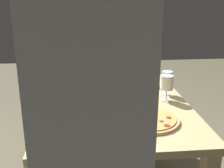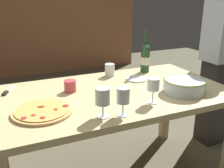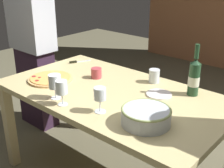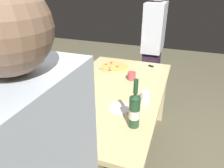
{
  "view_description": "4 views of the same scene",
  "coord_description": "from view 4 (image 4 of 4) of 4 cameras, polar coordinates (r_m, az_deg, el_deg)",
  "views": [
    {
      "loc": [
        -1.84,
        0.18,
        1.41
      ],
      "look_at": [
        0.0,
        0.0,
        0.8
      ],
      "focal_mm": 45.1,
      "sensor_mm": 36.0,
      "label": 1
    },
    {
      "loc": [
        -0.67,
        -1.5,
        1.38
      ],
      "look_at": [
        0.0,
        0.0,
        0.8
      ],
      "focal_mm": 41.57,
      "sensor_mm": 36.0,
      "label": 2
    },
    {
      "loc": [
        1.24,
        -1.41,
        1.58
      ],
      "look_at": [
        0.0,
        0.0,
        0.8
      ],
      "focal_mm": 47.75,
      "sensor_mm": 36.0,
      "label": 3
    },
    {
      "loc": [
        1.54,
        0.55,
        1.63
      ],
      "look_at": [
        0.0,
        0.0,
        0.8
      ],
      "focal_mm": 32.78,
      "sensor_mm": 36.0,
      "label": 4
    }
  ],
  "objects": [
    {
      "name": "cup_amber",
      "position": [
        2.04,
        5.47,
        2.24
      ],
      "size": [
        0.08,
        0.08,
        0.08
      ],
      "primitive_type": "cylinder",
      "color": "#BB454C",
      "rests_on": "dining_table"
    },
    {
      "name": "cup_ceramic",
      "position": [
        1.66,
        9.29,
        -3.67
      ],
      "size": [
        0.08,
        0.08,
        0.1
      ],
      "primitive_type": "cylinder",
      "color": "white",
      "rests_on": "dining_table"
    },
    {
      "name": "wine_glass_by_bottle",
      "position": [
        1.8,
        -9.89,
        0.9
      ],
      "size": [
        0.07,
        0.07,
        0.16
      ],
      "color": "white",
      "rests_on": "dining_table"
    },
    {
      "name": "wine_glass_near_pizza",
      "position": [
        2.02,
        -8.73,
        4.2
      ],
      "size": [
        0.07,
        0.07,
        0.16
      ],
      "color": "white",
      "rests_on": "dining_table"
    },
    {
      "name": "side_plate",
      "position": [
        1.59,
        2.14,
        -6.73
      ],
      "size": [
        0.17,
        0.17,
        0.01
      ],
      "primitive_type": "cylinder",
      "color": "white",
      "rests_on": "dining_table"
    },
    {
      "name": "wine_glass_far_left",
      "position": [
        2.1,
        -6.66,
        5.07
      ],
      "size": [
        0.08,
        0.08,
        0.16
      ],
      "color": "white",
      "rests_on": "dining_table"
    },
    {
      "name": "ground_plane",
      "position": [
        2.31,
        0.0,
        -18.09
      ],
      "size": [
        8.0,
        8.0,
        0.0
      ],
      "primitive_type": "plane",
      "color": "brown"
    },
    {
      "name": "person_guest_left",
      "position": [
        2.85,
        11.28,
        9.68
      ],
      "size": [
        0.45,
        0.24,
        1.62
      ],
      "rotation": [
        0.0,
        0.0,
        -0.15
      ],
      "color": "#331F33",
      "rests_on": "ground"
    },
    {
      "name": "dining_table",
      "position": [
        1.91,
        0.0,
        -3.94
      ],
      "size": [
        1.6,
        0.9,
        0.75
      ],
      "color": "tan",
      "rests_on": "ground"
    },
    {
      "name": "wine_bottle",
      "position": [
        1.35,
        6.27,
        -7.18
      ],
      "size": [
        0.07,
        0.07,
        0.35
      ],
      "color": "#224529",
      "rests_on": "dining_table"
    },
    {
      "name": "pizza",
      "position": [
        2.32,
        0.66,
        4.74
      ],
      "size": [
        0.34,
        0.34,
        0.02
      ],
      "color": "#E4AD6D",
      "rests_on": "dining_table"
    },
    {
      "name": "pizza_knife",
      "position": [
        2.38,
        11.61,
        4.64
      ],
      "size": [
        0.1,
        0.19,
        0.02
      ],
      "color": "silver",
      "rests_on": "dining_table"
    },
    {
      "name": "serving_bowl",
      "position": [
        1.58,
        -12.63,
        -5.62
      ],
      "size": [
        0.28,
        0.28,
        0.09
      ],
      "color": "silver",
      "rests_on": "dining_table"
    }
  ]
}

